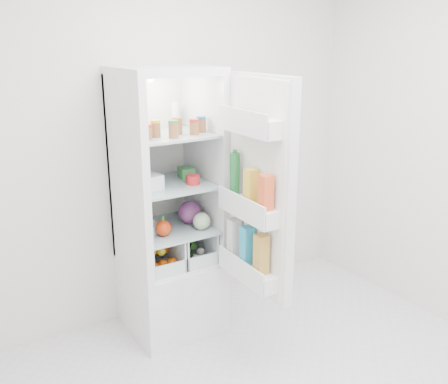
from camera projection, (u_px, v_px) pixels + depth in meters
room_walls at (322, 124)px, 2.25m from camera, size 3.02×3.02×2.61m
refrigerator at (167, 236)px, 3.43m from camera, size 0.60×0.60×1.80m
shelf_low at (171, 228)px, 3.35m from camera, size 0.49×0.53×0.01m
shelf_mid at (169, 184)px, 3.26m from camera, size 0.49×0.53×0.02m
shelf_top at (168, 134)px, 3.17m from camera, size 0.49×0.53×0.02m
crisper_left at (155, 250)px, 3.33m from camera, size 0.23×0.46×0.22m
crisper_right at (187, 243)px, 3.45m from camera, size 0.23×0.46×0.22m
condiment_jars at (175, 129)px, 3.06m from camera, size 0.46×0.16×0.08m
squeeze_bottle at (176, 115)px, 3.35m from camera, size 0.06×0.06×0.17m
tub_white at (148, 182)px, 3.12m from camera, size 0.17×0.17×0.09m
tin_red at (193, 180)px, 3.23m from camera, size 0.11×0.11×0.06m
tub_green at (186, 173)px, 3.37m from camera, size 0.11×0.14×0.07m
red_cabbage at (190, 212)px, 3.41m from camera, size 0.16×0.16×0.16m
bell_pepper at (163, 228)px, 3.19m from camera, size 0.10×0.10×0.10m
mushroom_bowl at (149, 229)px, 3.24m from camera, size 0.18×0.18×0.06m
salad_bag at (201, 221)px, 3.30m from camera, size 0.11×0.11×0.11m
citrus_pile at (157, 255)px, 3.30m from camera, size 0.20×0.31×0.16m
veg_pile at (188, 249)px, 3.47m from camera, size 0.16×0.30×0.10m
fridge_door at (257, 193)px, 2.93m from camera, size 0.19×0.60×1.30m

